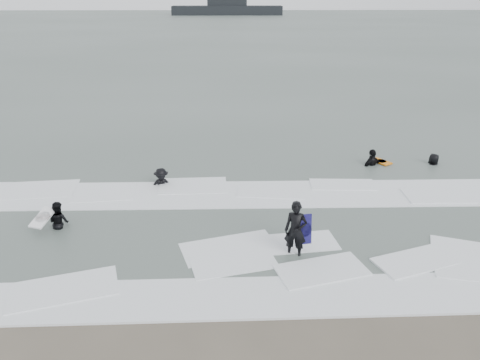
{
  "coord_description": "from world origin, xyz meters",
  "views": [
    {
      "loc": [
        -0.37,
        -10.87,
        7.69
      ],
      "look_at": [
        0.0,
        5.0,
        1.1
      ],
      "focal_mm": 35.0,
      "sensor_mm": 36.0,
      "label": 1
    }
  ],
  "objects_px": {
    "surfer_wading": "(60,228)",
    "surfer_right_far": "(433,165)",
    "vessel_horizon": "(227,9)",
    "surfer_breaker": "(162,186)",
    "surfer_centre": "(294,257)",
    "surfer_right_near": "(372,166)"
  },
  "relations": [
    {
      "from": "surfer_wading",
      "to": "vessel_horizon",
      "type": "height_order",
      "value": "vessel_horizon"
    },
    {
      "from": "surfer_wading",
      "to": "surfer_breaker",
      "type": "relative_size",
      "value": 0.93
    },
    {
      "from": "surfer_breaker",
      "to": "surfer_right_far",
      "type": "xyz_separation_m",
      "value": [
        12.29,
        2.21,
        0.0
      ]
    },
    {
      "from": "surfer_wading",
      "to": "surfer_right_near",
      "type": "distance_m",
      "value": 13.71
    },
    {
      "from": "vessel_horizon",
      "to": "surfer_centre",
      "type": "bearing_deg",
      "value": -88.99
    },
    {
      "from": "surfer_breaker",
      "to": "surfer_right_far",
      "type": "distance_m",
      "value": 12.49
    },
    {
      "from": "surfer_right_far",
      "to": "vessel_horizon",
      "type": "distance_m",
      "value": 122.48
    },
    {
      "from": "surfer_right_far",
      "to": "vessel_horizon",
      "type": "relative_size",
      "value": 0.05
    },
    {
      "from": "surfer_right_near",
      "to": "vessel_horizon",
      "type": "distance_m",
      "value": 122.29
    },
    {
      "from": "surfer_right_near",
      "to": "vessel_horizon",
      "type": "xyz_separation_m",
      "value": [
        -6.92,
        122.08,
        1.58
      ]
    },
    {
      "from": "surfer_wading",
      "to": "vessel_horizon",
      "type": "distance_m",
      "value": 127.95
    },
    {
      "from": "surfer_centre",
      "to": "surfer_right_near",
      "type": "distance_m",
      "value": 9.05
    },
    {
      "from": "surfer_right_near",
      "to": "vessel_horizon",
      "type": "bearing_deg",
      "value": -115.04
    },
    {
      "from": "surfer_right_far",
      "to": "surfer_wading",
      "type": "bearing_deg",
      "value": -14.42
    },
    {
      "from": "vessel_horizon",
      "to": "surfer_breaker",
      "type": "bearing_deg",
      "value": -91.15
    },
    {
      "from": "surfer_centre",
      "to": "surfer_wading",
      "type": "relative_size",
      "value": 1.22
    },
    {
      "from": "surfer_centre",
      "to": "surfer_wading",
      "type": "height_order",
      "value": "surfer_centre"
    },
    {
      "from": "surfer_breaker",
      "to": "surfer_right_far",
      "type": "bearing_deg",
      "value": -9.48
    },
    {
      "from": "surfer_wading",
      "to": "surfer_right_far",
      "type": "xyz_separation_m",
      "value": [
        15.32,
        5.74,
        0.0
      ]
    },
    {
      "from": "surfer_wading",
      "to": "surfer_right_near",
      "type": "bearing_deg",
      "value": -125.03
    },
    {
      "from": "surfer_right_near",
      "to": "surfer_right_far",
      "type": "bearing_deg",
      "value": 151.77
    },
    {
      "from": "surfer_right_near",
      "to": "surfer_centre",
      "type": "bearing_deg",
      "value": 31.0
    }
  ]
}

